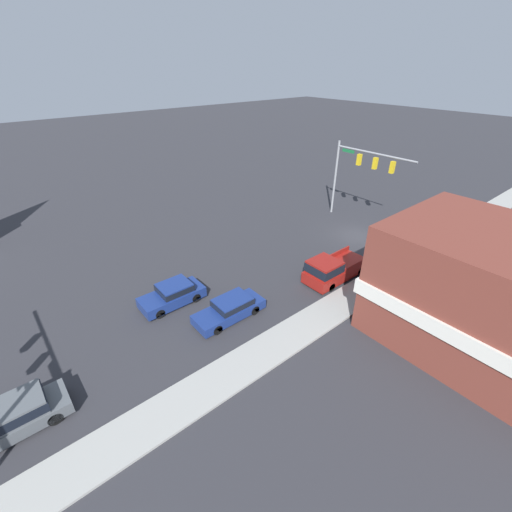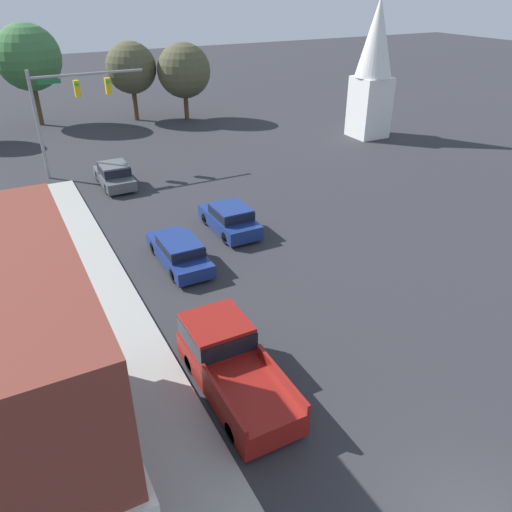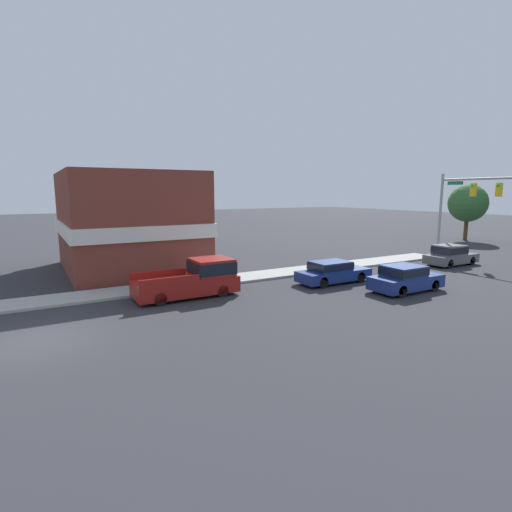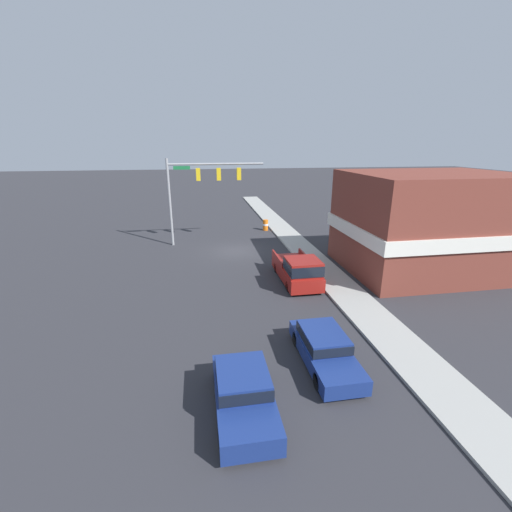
{
  "view_description": "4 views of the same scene",
  "coord_description": "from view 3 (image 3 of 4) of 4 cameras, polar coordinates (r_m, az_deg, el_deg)",
  "views": [
    {
      "loc": [
        -16.32,
        25.9,
        14.57
      ],
      "look_at": [
        -0.16,
        12.55,
        2.49
      ],
      "focal_mm": 24.0,
      "sensor_mm": 36.0,
      "label": 1
    },
    {
      "loc": [
        -8.39,
        -3.97,
        11.97
      ],
      "look_at": [
        -0.5,
        10.99,
        2.59
      ],
      "focal_mm": 35.0,
      "sensor_mm": 36.0,
      "label": 2
    },
    {
      "loc": [
        16.56,
        0.04,
        5.55
      ],
      "look_at": [
        1.05,
        8.99,
        2.67
      ],
      "focal_mm": 28.0,
      "sensor_mm": 36.0,
      "label": 3
    },
    {
      "loc": [
        2.92,
        27.76,
        8.75
      ],
      "look_at": [
        -0.02,
        10.24,
        2.89
      ],
      "focal_mm": 24.0,
      "sensor_mm": 36.0,
      "label": 4
    }
  ],
  "objects": [
    {
      "name": "backdrop_tree_left_far",
      "position": [
        52.02,
        28.02,
        6.67
      ],
      "size": [
        4.28,
        4.28,
        6.41
      ],
      "color": "#4C3823",
      "rests_on": "ground"
    },
    {
      "name": "sidewalk_curb",
      "position": [
        22.92,
        -29.31,
        -5.88
      ],
      "size": [
        2.4,
        60.0,
        0.14
      ],
      "color": "#9E9E99",
      "rests_on": "ground"
    },
    {
      "name": "car_lead",
      "position": [
        24.95,
        10.85,
        -2.18
      ],
      "size": [
        1.78,
        4.73,
        1.36
      ],
      "color": "black",
      "rests_on": "ground"
    },
    {
      "name": "corner_brick_building",
      "position": [
        30.24,
        -17.73,
        4.64
      ],
      "size": [
        11.33,
        8.88,
        6.89
      ],
      "color": "brown",
      "rests_on": "ground"
    },
    {
      "name": "car_second_ahead",
      "position": [
        33.9,
        26.02,
        0.17
      ],
      "size": [
        1.85,
        4.34,
        1.55
      ],
      "color": "black",
      "rests_on": "ground"
    },
    {
      "name": "car_oncoming",
      "position": [
        23.96,
        20.53,
        -2.94
      ],
      "size": [
        1.89,
        4.32,
        1.49
      ],
      "rotation": [
        0.0,
        0.0,
        3.14
      ],
      "color": "black",
      "rests_on": "ground"
    },
    {
      "name": "ground_plane",
      "position": [
        17.46,
        -28.96,
        -10.57
      ],
      "size": [
        200.0,
        200.0,
        0.0
      ],
      "primitive_type": "plane",
      "color": "#2D2D33"
    },
    {
      "name": "far_signal_assembly",
      "position": [
        37.4,
        27.81,
        7.45
      ],
      "size": [
        7.4,
        0.49,
        7.07
      ],
      "color": "gray",
      "rests_on": "ground"
    },
    {
      "name": "pickup_truck_parked",
      "position": [
        21.73,
        -8.6,
        -3.16
      ],
      "size": [
        2.12,
        5.45,
        1.96
      ],
      "color": "black",
      "rests_on": "ground"
    }
  ]
}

